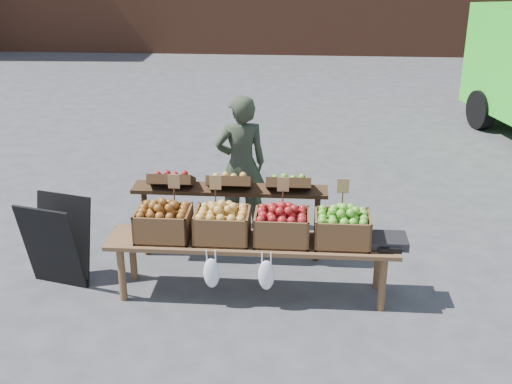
# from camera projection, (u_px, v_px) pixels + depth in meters

# --- Properties ---
(ground) EXTENTS (80.00, 80.00, 0.00)m
(ground) POSITION_uv_depth(u_px,v_px,m) (365.00, 313.00, 5.85)
(ground) COLOR #434345
(vendor) EXTENTS (0.67, 0.54, 1.60)m
(vendor) POSITION_uv_depth(u_px,v_px,m) (241.00, 165.00, 7.19)
(vendor) COLOR #2B3325
(vendor) RESTS_ON ground
(chalkboard_sign) EXTENTS (0.65, 0.46, 0.89)m
(chalkboard_sign) POSITION_uv_depth(u_px,v_px,m) (57.00, 242.00, 6.18)
(chalkboard_sign) COLOR black
(chalkboard_sign) RESTS_ON ground
(back_table) EXTENTS (2.10, 0.44, 1.04)m
(back_table) POSITION_uv_depth(u_px,v_px,m) (230.00, 213.00, 6.65)
(back_table) COLOR #342212
(back_table) RESTS_ON ground
(display_bench) EXTENTS (2.70, 0.56, 0.57)m
(display_bench) POSITION_uv_depth(u_px,v_px,m) (252.00, 267.00, 6.06)
(display_bench) COLOR brown
(display_bench) RESTS_ON ground
(crate_golden_apples) EXTENTS (0.50, 0.40, 0.28)m
(crate_golden_apples) POSITION_uv_depth(u_px,v_px,m) (164.00, 224.00, 5.96)
(crate_golden_apples) COLOR #83400E
(crate_golden_apples) RESTS_ON display_bench
(crate_russet_pears) EXTENTS (0.50, 0.40, 0.28)m
(crate_russet_pears) POSITION_uv_depth(u_px,v_px,m) (222.00, 226.00, 5.92)
(crate_russet_pears) COLOR gold
(crate_russet_pears) RESTS_ON display_bench
(crate_red_apples) EXTENTS (0.50, 0.40, 0.28)m
(crate_red_apples) POSITION_uv_depth(u_px,v_px,m) (282.00, 227.00, 5.88)
(crate_red_apples) COLOR maroon
(crate_red_apples) RESTS_ON display_bench
(crate_green_apples) EXTENTS (0.50, 0.40, 0.28)m
(crate_green_apples) POSITION_uv_depth(u_px,v_px,m) (342.00, 229.00, 5.84)
(crate_green_apples) COLOR #559E33
(crate_green_apples) RESTS_ON display_bench
(weighing_scale) EXTENTS (0.34, 0.30, 0.08)m
(weighing_scale) POSITION_uv_depth(u_px,v_px,m) (388.00, 241.00, 5.85)
(weighing_scale) COLOR black
(weighing_scale) RESTS_ON display_bench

